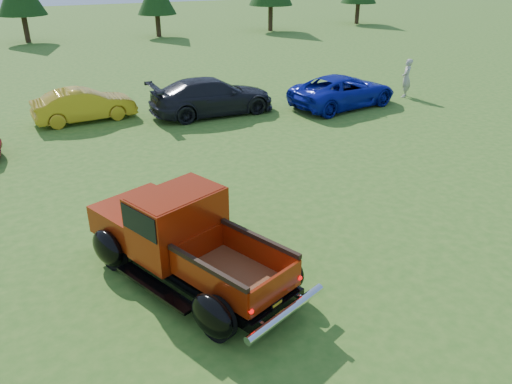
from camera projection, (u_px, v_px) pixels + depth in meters
name	position (u px, v px, depth m)	size (l,w,h in m)	color
ground	(238.00, 248.00, 10.32)	(120.00, 120.00, 0.00)	#31601B
pickup_truck	(179.00, 236.00, 9.18)	(3.47, 4.82, 1.68)	black
show_car_yellow	(84.00, 105.00, 18.02)	(1.25, 3.57, 1.18)	gold
show_car_grey	(212.00, 96.00, 18.76)	(1.92, 4.71, 1.37)	black
show_car_blue	(343.00, 91.00, 19.73)	(2.07, 4.50, 1.25)	#0D1899
spectator	(406.00, 78.00, 21.03)	(0.58, 0.38, 1.59)	#ABA794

